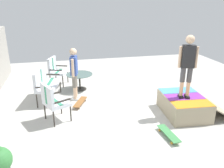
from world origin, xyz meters
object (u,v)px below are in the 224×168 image
object	(u,v)px
skate_ramp	(185,105)
patio_table	(80,79)
person_skater	(188,62)
patio_chair_near_house	(55,69)
patio_chair_by_wall	(52,100)
person_watching	(74,71)
skateboard_spare	(169,133)
skateboard_by_bench	(80,102)
patio_bench	(45,81)

from	to	relation	value
skate_ramp	patio_table	distance (m)	3.63
person_skater	patio_chair_near_house	bearing A→B (deg)	45.86
patio_chair_by_wall	person_watching	size ratio (longest dim) A/B	0.62
skate_ramp	patio_chair_by_wall	size ratio (longest dim) A/B	1.80
skateboard_spare	skate_ramp	bearing A→B (deg)	-43.67
person_skater	skateboard_spare	xyz separation A→B (m)	(-0.94, 0.85, -1.40)
patio_chair_near_house	person_watching	distance (m)	1.68
patio_table	skateboard_by_bench	world-z (taller)	patio_table
patio_table	skateboard_spare	xyz separation A→B (m)	(-3.46, -1.70, -0.32)
patio_table	skateboard_by_bench	distance (m)	1.30
patio_bench	skateboard_spare	world-z (taller)	patio_bench
patio_bench	patio_table	xyz separation A→B (m)	(0.63, -1.12, -0.21)
patio_chair_near_house	person_watching	xyz separation A→B (m)	(-1.54, -0.58, 0.34)
patio_chair_near_house	person_watching	bearing A→B (deg)	-159.29
patio_bench	person_skater	world-z (taller)	person_skater
patio_chair_by_wall	person_skater	xyz separation A→B (m)	(-0.41, -3.43, 0.87)
skateboard_spare	person_watching	bearing A→B (deg)	35.98
skateboard_spare	patio_chair_near_house	bearing A→B (deg)	30.88
patio_chair_by_wall	person_watching	distance (m)	1.50
patio_bench	skate_ramp	bearing A→B (deg)	-116.21
patio_chair_near_house	skateboard_spare	world-z (taller)	patio_chair_near_house
skate_ramp	person_skater	world-z (taller)	person_skater
patio_table	skate_ramp	bearing A→B (deg)	-133.30
patio_table	person_skater	xyz separation A→B (m)	(-2.53, -2.55, 1.08)
patio_chair_by_wall	skateboard_by_bench	size ratio (longest dim) A/B	1.26
patio_bench	person_watching	xyz separation A→B (m)	(-0.18, -0.91, 0.33)
patio_chair_near_house	patio_bench	bearing A→B (deg)	166.52
person_skater	skateboard_by_bench	bearing A→B (deg)	64.50
patio_chair_by_wall	patio_chair_near_house	bearing A→B (deg)	-1.58
patio_table	patio_chair_by_wall	bearing A→B (deg)	157.51
person_skater	skateboard_by_bench	size ratio (longest dim) A/B	2.04
skateboard_by_bench	patio_chair_near_house	bearing A→B (deg)	19.08
patio_bench	skateboard_spare	distance (m)	4.04
skate_ramp	skateboard_spare	world-z (taller)	skate_ramp
patio_bench	patio_chair_near_house	size ratio (longest dim) A/B	1.31
skateboard_spare	patio_bench	bearing A→B (deg)	45.00
skate_ramp	patio_bench	size ratio (longest dim) A/B	1.38
person_skater	patio_table	bearing A→B (deg)	45.28
patio_table	skateboard_spare	bearing A→B (deg)	-153.79
skate_ramp	person_watching	distance (m)	3.38
patio_table	skateboard_by_bench	xyz separation A→B (m)	(-1.26, 0.11, -0.32)
patio_chair_near_house	skateboard_by_bench	bearing A→B (deg)	-160.92
patio_chair_near_house	patio_chair_by_wall	world-z (taller)	same
patio_chair_by_wall	skateboard_by_bench	distance (m)	1.27
patio_table	person_watching	bearing A→B (deg)	165.14
patio_bench	person_skater	size ratio (longest dim) A/B	0.80
patio_chair_near_house	skateboard_spare	bearing A→B (deg)	-149.12
person_watching	patio_chair_by_wall	bearing A→B (deg)	153.11
patio_table	person_skater	world-z (taller)	person_skater
skate_ramp	patio_chair_near_house	bearing A→B (deg)	46.96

